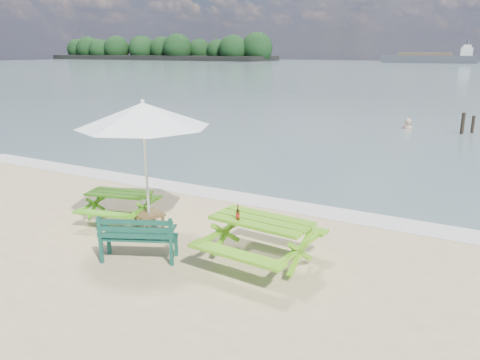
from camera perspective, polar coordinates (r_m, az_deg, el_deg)
The scene contains 11 objects.
sea at distance 90.92m, azimuth 26.15°, elevation 11.71°, with size 300.00×300.00×0.00m, color slate.
foam_strip at distance 12.05m, azimuth 2.74°, elevation -2.61°, with size 22.00×0.90×0.01m, color silver.
island_headland at distance 185.61m, azimuth -9.90°, elevation 15.26°, with size 90.00×22.00×7.60m.
picnic_table_left at distance 10.98m, azimuth -14.42°, elevation -3.20°, with size 1.75×1.87×0.68m.
picnic_table_right at distance 8.55m, azimuth 2.60°, elevation -7.57°, with size 1.94×2.13×0.86m.
park_bench at distance 8.94m, azimuth -12.17°, elevation -7.87°, with size 1.46×1.00×0.86m.
side_table at distance 10.40m, azimuth -11.02°, elevation -4.85°, with size 0.73×0.73×0.36m.
patio_umbrella at distance 9.85m, azimuth -11.72°, elevation 7.78°, with size 3.67×3.67×2.74m.
beer_bottle at distance 8.32m, azimuth -0.27°, elevation -4.26°, with size 0.07×0.07×0.27m.
swimmer at distance 24.74m, azimuth 19.67°, elevation 5.04°, with size 0.77×0.62×1.83m.
mooring_pilings at distance 24.18m, azimuth 25.90°, elevation 5.95°, with size 0.56×0.76×1.20m.
Camera 1 is at (4.99, -5.70, 3.78)m, focal length 35.00 mm.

